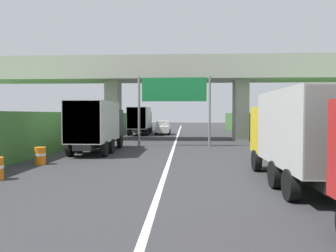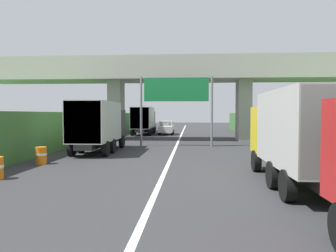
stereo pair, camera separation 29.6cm
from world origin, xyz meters
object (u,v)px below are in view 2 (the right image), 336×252
object	(u,v)px
truck_yellow	(299,133)
car_blue	(149,126)
truck_green	(144,119)
car_white	(166,128)
overhead_highway_sign	(176,94)
truck_black	(99,124)
construction_barrel_3	(41,155)

from	to	relation	value
truck_yellow	car_blue	size ratio (longest dim) A/B	1.78
truck_green	truck_yellow	bearing A→B (deg)	-70.74
car_white	overhead_highway_sign	bearing A→B (deg)	-82.55
overhead_highway_sign	car_blue	xyz separation A→B (m)	(-4.96, 20.93, -3.33)
truck_black	car_white	xyz separation A→B (m)	(3.17, 19.07, -1.08)
truck_green	truck_black	size ratio (longest dim) A/B	1.00
truck_black	construction_barrel_3	bearing A→B (deg)	-105.58
car_white	truck_green	bearing A→B (deg)	-173.40
car_white	car_blue	size ratio (longest dim) A/B	1.00
car_blue	truck_green	bearing A→B (deg)	-88.27
overhead_highway_sign	car_blue	bearing A→B (deg)	103.34
truck_black	overhead_highway_sign	bearing A→B (deg)	39.98
car_blue	construction_barrel_3	bearing A→B (deg)	-93.08
overhead_highway_sign	truck_green	distance (m)	15.39
truck_black	truck_yellow	bearing A→B (deg)	-43.10
truck_green	construction_barrel_3	world-z (taller)	truck_green
truck_black	truck_yellow	xyz separation A→B (m)	(10.22, -9.57, 0.00)
overhead_highway_sign	truck_green	xyz separation A→B (m)	(-4.77, 14.46, -2.26)
truck_green	car_blue	world-z (taller)	truck_green
overhead_highway_sign	truck_black	bearing A→B (deg)	-140.02
car_blue	truck_black	bearing A→B (deg)	-90.31
overhead_highway_sign	construction_barrel_3	size ratio (longest dim) A/B	6.53
overhead_highway_sign	car_white	world-z (taller)	overhead_highway_sign
overhead_highway_sign	construction_barrel_3	world-z (taller)	overhead_highway_sign
truck_green	truck_black	bearing A→B (deg)	-91.01
overhead_highway_sign	car_blue	distance (m)	21.77
truck_yellow	car_blue	bearing A→B (deg)	106.17
car_white	construction_barrel_3	bearing A→B (deg)	-100.81
overhead_highway_sign	truck_yellow	xyz separation A→B (m)	(5.12, -13.84, -2.26)
truck_black	car_blue	distance (m)	25.23
truck_black	construction_barrel_3	world-z (taller)	truck_black
overhead_highway_sign	construction_barrel_3	bearing A→B (deg)	-124.28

